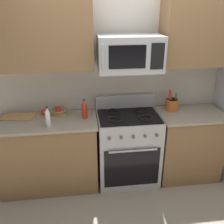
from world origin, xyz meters
The scene contains 14 objects.
ground_plane centered at (0.00, 0.00, 0.00)m, with size 16.00×16.00×0.00m, color gray.
wall_back centered at (0.00, 1.01, 1.30)m, with size 8.00×0.10×2.60m, color beige.
counter_left centered at (-0.99, 0.65, 0.46)m, with size 1.19×0.58×0.91m.
range_oven centered at (0.00, 0.65, 0.47)m, with size 0.76×0.62×1.09m.
counter_right centered at (0.81, 0.65, 0.46)m, with size 0.83×0.58×0.91m.
microwave centered at (0.00, 0.67, 1.66)m, with size 0.71×0.44×0.39m.
upper_cabinets_left centered at (-0.99, 0.79, 1.88)m, with size 1.18×0.34×0.78m.
upper_cabinets_right centered at (0.81, 0.79, 1.88)m, with size 0.82×0.34×0.78m.
utensil_crock centered at (0.59, 0.78, 0.99)m, with size 0.16×0.16×0.28m.
fruit_basket centered at (-0.85, 0.82, 0.95)m, with size 0.21×0.21×0.10m.
apple_loose centered at (-1.02, 0.83, 0.95)m, with size 0.07×0.07×0.07m, color red.
cutting_board centered at (-1.33, 0.80, 0.92)m, with size 0.38×0.23×0.02m, color tan.
bottle_hot_sauce centered at (-0.53, 0.67, 1.02)m, with size 0.06×0.06×0.24m.
bottle_vinegar centered at (-0.94, 0.49, 1.02)m, with size 0.06×0.06×0.24m.
Camera 1 is at (-0.56, -2.07, 2.16)m, focal length 39.97 mm.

